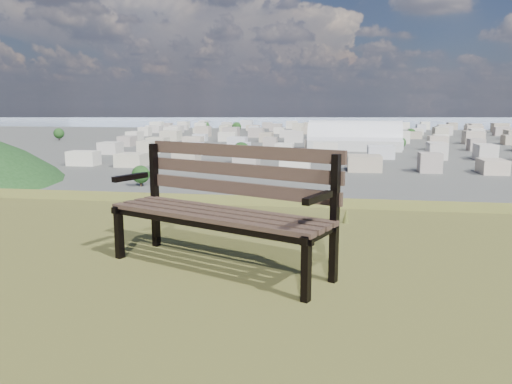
# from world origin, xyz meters

# --- Properties ---
(park_bench) EXTENTS (1.99, 1.32, 1.00)m
(park_bench) POSITION_xyz_m (1.37, 1.48, 25.57)
(park_bench) COLOR #483629
(park_bench) RESTS_ON hilltop_mesa
(arena) EXTENTS (54.05, 25.07, 22.36)m
(arena) POSITION_xyz_m (13.00, 294.73, 5.27)
(arena) COLOR beige
(arena) RESTS_ON ground
(city_blocks) EXTENTS (395.00, 361.00, 7.00)m
(city_blocks) POSITION_xyz_m (0.00, 394.44, 3.50)
(city_blocks) COLOR beige
(city_blocks) RESTS_ON ground
(city_trees) EXTENTS (406.52, 387.20, 9.98)m
(city_trees) POSITION_xyz_m (-26.39, 319.00, 4.83)
(city_trees) COLOR #34261A
(city_trees) RESTS_ON ground
(bay_water) EXTENTS (2400.00, 700.00, 0.12)m
(bay_water) POSITION_xyz_m (0.00, 900.00, 0.00)
(bay_water) COLOR #96ABBF
(bay_water) RESTS_ON ground
(far_hills) EXTENTS (2050.00, 340.00, 60.00)m
(far_hills) POSITION_xyz_m (-60.92, 1402.93, 25.47)
(far_hills) COLOR #96A1BA
(far_hills) RESTS_ON ground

